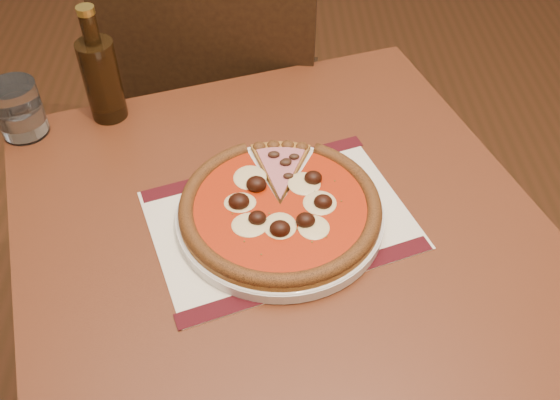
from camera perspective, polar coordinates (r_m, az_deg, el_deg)
The scene contains 8 objects.
table at distance 1.05m, azimuth 0.03°, elevation -5.84°, with size 1.00×1.00×0.75m.
chair_far at distance 1.55m, azimuth -5.43°, elevation 8.94°, with size 0.50×0.50×0.96m.
placemat at distance 0.97m, azimuth 0.02°, elevation -1.81°, with size 0.39×0.28×0.00m, color white.
plate at distance 0.96m, azimuth 0.02°, elevation -1.41°, with size 0.32×0.32×0.02m, color white.
pizza at distance 0.95m, azimuth 0.02°, elevation -0.61°, with size 0.31×0.31×0.04m.
ham_slice at distance 1.01m, azimuth 0.16°, elevation 2.67°, with size 0.10×0.14×0.02m.
water_glass at distance 1.19m, azimuth -22.79°, elevation 7.65°, with size 0.08×0.08×0.10m, color white.
bottle at distance 1.16m, azimuth -16.02°, elevation 10.83°, with size 0.07×0.07×0.22m.
Camera 1 is at (-0.26, -1.68, 1.46)m, focal length 40.00 mm.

